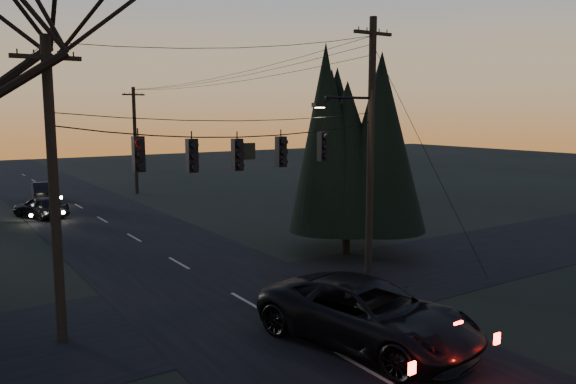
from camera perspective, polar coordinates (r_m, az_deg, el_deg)
main_road at (r=28.49m, az=-14.11°, el=-5.27°), size 8.00×120.00×0.02m
cross_road at (r=19.66m, az=-4.21°, el=-11.08°), size 60.00×7.00×0.02m
utility_pole_right at (r=22.72m, az=8.13°, el=-8.52°), size 5.00×0.30×10.00m
utility_pole_left at (r=17.73m, az=-21.91°, el=-13.85°), size 1.80×0.30×8.50m
utility_pole_far_r at (r=47.01m, az=-15.07°, el=-0.15°), size 1.80×0.30×8.50m
span_signal_assembly at (r=18.51m, az=-5.02°, el=4.06°), size 11.50×0.44×1.68m
evergreen_right at (r=25.37m, az=6.06°, el=4.21°), size 4.69×4.69×8.35m
suv_near at (r=16.10m, az=8.09°, el=-12.18°), size 4.39×6.95×1.79m
sedan_oncoming_a at (r=37.98m, az=-23.82°, el=-1.39°), size 3.09×4.32×1.37m
sedan_oncoming_b at (r=44.39m, az=-23.49°, el=-0.02°), size 2.09×4.73×1.51m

